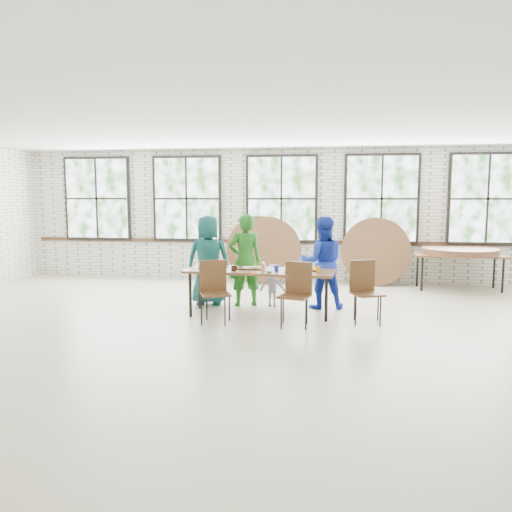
{
  "coord_description": "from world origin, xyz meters",
  "views": [
    {
      "loc": [
        1.04,
        -6.84,
        1.92
      ],
      "look_at": [
        0.0,
        0.4,
        1.05
      ],
      "focal_mm": 35.0,
      "sensor_mm": 36.0,
      "label": 1
    }
  ],
  "objects_px": {
    "chair_near_right": "(297,288)",
    "chair_near_left": "(214,286)",
    "storage_table": "(459,257)",
    "dining_table": "(260,273)"
  },
  "relations": [
    {
      "from": "chair_near_right",
      "to": "chair_near_left",
      "type": "bearing_deg",
      "value": -164.81
    },
    {
      "from": "chair_near_left",
      "to": "storage_table",
      "type": "xyz_separation_m",
      "value": [
        4.42,
        3.33,
        0.13
      ]
    },
    {
      "from": "chair_near_left",
      "to": "chair_near_right",
      "type": "height_order",
      "value": "same"
    },
    {
      "from": "dining_table",
      "to": "storage_table",
      "type": "bearing_deg",
      "value": 41.14
    },
    {
      "from": "dining_table",
      "to": "chair_near_right",
      "type": "height_order",
      "value": "chair_near_right"
    },
    {
      "from": "chair_near_left",
      "to": "chair_near_right",
      "type": "relative_size",
      "value": 1.0
    },
    {
      "from": "storage_table",
      "to": "chair_near_right",
      "type": "bearing_deg",
      "value": -131.06
    },
    {
      "from": "chair_near_left",
      "to": "storage_table",
      "type": "relative_size",
      "value": 0.52
    },
    {
      "from": "dining_table",
      "to": "chair_near_right",
      "type": "relative_size",
      "value": 2.59
    },
    {
      "from": "chair_near_left",
      "to": "storage_table",
      "type": "height_order",
      "value": "chair_near_left"
    }
  ]
}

